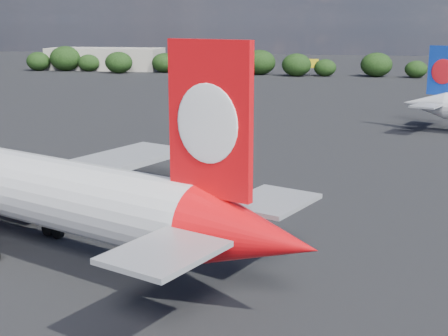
# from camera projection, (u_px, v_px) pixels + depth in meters

# --- Properties ---
(ground) EXTENTS (500.00, 500.00, 0.00)m
(ground) POSITION_uv_depth(u_px,v_px,m) (183.00, 143.00, 95.63)
(ground) COLOR black
(ground) RESTS_ON ground
(qantas_airliner) EXTENTS (50.83, 48.94, 17.30)m
(qantas_airliner) POSITION_uv_depth(u_px,v_px,m) (11.00, 185.00, 50.84)
(qantas_airliner) COLOR silver
(qantas_airliner) RESTS_ON ground
(terminal_building) EXTENTS (42.00, 16.00, 8.00)m
(terminal_building) POSITION_uv_depth(u_px,v_px,m) (105.00, 59.00, 232.93)
(terminal_building) COLOR #9F9689
(terminal_building) RESTS_ON ground
(highway_sign) EXTENTS (6.00, 0.30, 4.50)m
(highway_sign) POSITION_uv_depth(u_px,v_px,m) (220.00, 66.00, 208.97)
(highway_sign) COLOR #156A29
(highway_sign) RESTS_ON ground
(billboard_yellow) EXTENTS (5.00, 0.30, 5.50)m
(billboard_yellow) POSITION_uv_depth(u_px,v_px,m) (311.00, 64.00, 208.84)
(billboard_yellow) COLOR yellow
(billboard_yellow) RESTS_ON ground
(horizon_treeline) EXTENTS (202.13, 16.19, 9.28)m
(horizon_treeline) POSITION_uv_depth(u_px,v_px,m) (318.00, 64.00, 207.02)
(horizon_treeline) COLOR black
(horizon_treeline) RESTS_ON ground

